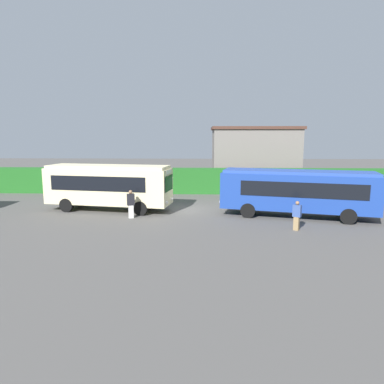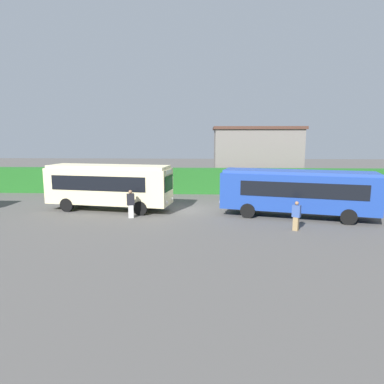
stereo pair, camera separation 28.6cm
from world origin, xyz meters
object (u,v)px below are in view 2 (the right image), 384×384
(person_far, at_px, (296,215))
(traffic_cone, at_px, (264,194))
(bus_cream, at_px, (109,185))
(bus_blue, at_px, (297,191))
(person_right, at_px, (131,203))

(person_far, height_order, traffic_cone, person_far)
(person_far, bearing_deg, bus_cream, 101.66)
(bus_blue, bearing_deg, person_far, 89.89)
(bus_cream, relative_size, person_right, 4.98)
(bus_blue, bearing_deg, bus_cream, 6.75)
(bus_blue, xyz_separation_m, person_far, (-0.84, -3.33, -0.92))
(bus_cream, relative_size, person_far, 5.43)
(person_right, bearing_deg, traffic_cone, -72.49)
(bus_blue, height_order, person_far, bus_blue)
(person_right, height_order, person_far, person_right)
(bus_cream, distance_m, bus_blue, 13.36)
(bus_cream, bearing_deg, traffic_cone, 34.56)
(person_far, bearing_deg, bus_blue, 19.54)
(traffic_cone, bearing_deg, person_right, -141.34)
(person_right, bearing_deg, person_far, -125.77)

